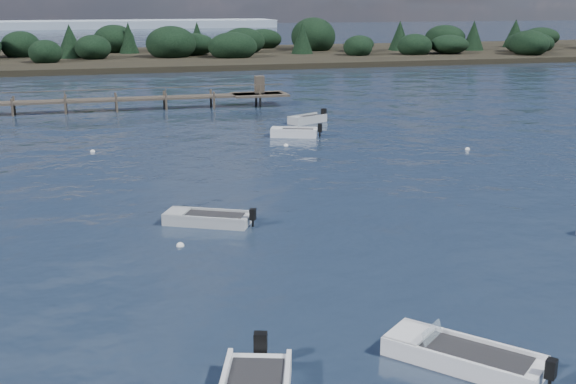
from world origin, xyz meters
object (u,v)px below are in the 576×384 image
object	(u,v)px
dinghy_near_olive	(462,359)
tender_far_white	(294,134)
dinghy_mid_grey	(207,221)
tender_far_grey_b	(307,121)

from	to	relation	value
dinghy_near_olive	tender_far_white	bearing A→B (deg)	82.12
dinghy_mid_grey	tender_far_white	bearing A→B (deg)	63.73
dinghy_mid_grey	tender_far_grey_b	bearing A→B (deg)	63.80
tender_far_grey_b	dinghy_mid_grey	bearing A→B (deg)	-116.20
dinghy_mid_grey	dinghy_near_olive	xyz separation A→B (m)	(4.69, -14.37, 0.01)
dinghy_mid_grey	tender_far_white	xyz separation A→B (m)	(9.28, 18.80, 0.04)
dinghy_near_olive	tender_far_white	distance (m)	33.48
dinghy_mid_grey	tender_far_grey_b	distance (m)	26.99
dinghy_near_olive	dinghy_mid_grey	bearing A→B (deg)	108.08
dinghy_mid_grey	tender_far_white	world-z (taller)	tender_far_white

